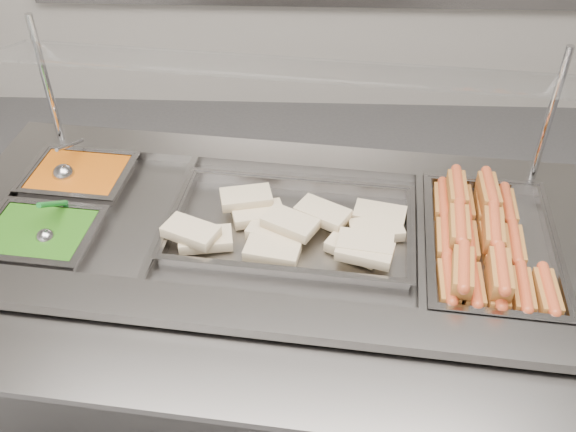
{
  "coord_description": "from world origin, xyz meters",
  "views": [
    {
      "loc": [
        -0.06,
        -0.81,
        1.87
      ],
      "look_at": [
        -0.1,
        0.46,
        0.82
      ],
      "focal_mm": 40.0,
      "sensor_mm": 36.0,
      "label": 1
    }
  ],
  "objects_px": {
    "sneeze_guard": "(281,71)",
    "serving_spoon": "(47,232)",
    "ladle": "(64,173)",
    "pan_hotdogs": "(489,252)",
    "steam_counter": "(273,323)",
    "pan_wraps": "(291,229)"
  },
  "relations": [
    {
      "from": "pan_wraps",
      "to": "ladle",
      "type": "distance_m",
      "value": 0.68
    },
    {
      "from": "pan_wraps",
      "to": "serving_spoon",
      "type": "relative_size",
      "value": 4.04
    },
    {
      "from": "sneeze_guard",
      "to": "ladle",
      "type": "relative_size",
      "value": 8.37
    },
    {
      "from": "pan_hotdogs",
      "to": "pan_wraps",
      "type": "bearing_deg",
      "value": 174.0
    },
    {
      "from": "sneeze_guard",
      "to": "pan_hotdogs",
      "type": "xyz_separation_m",
      "value": [
        0.54,
        -0.25,
        -0.36
      ]
    },
    {
      "from": "steam_counter",
      "to": "sneeze_guard",
      "type": "distance_m",
      "value": 0.76
    },
    {
      "from": "pan_wraps",
      "to": "ladle",
      "type": "height_order",
      "value": "ladle"
    },
    {
      "from": "steam_counter",
      "to": "pan_hotdogs",
      "type": "relative_size",
      "value": 3.36
    },
    {
      "from": "sneeze_guard",
      "to": "pan_wraps",
      "type": "bearing_deg",
      "value": -80.65
    },
    {
      "from": "ladle",
      "to": "serving_spoon",
      "type": "relative_size",
      "value": 1.12
    },
    {
      "from": "sneeze_guard",
      "to": "pan_wraps",
      "type": "relative_size",
      "value": 2.33
    },
    {
      "from": "sneeze_guard",
      "to": "serving_spoon",
      "type": "xyz_separation_m",
      "value": [
        -0.58,
        -0.27,
        -0.32
      ]
    },
    {
      "from": "steam_counter",
      "to": "ladle",
      "type": "height_order",
      "value": "ladle"
    },
    {
      "from": "sneeze_guard",
      "to": "pan_hotdogs",
      "type": "distance_m",
      "value": 0.7
    },
    {
      "from": "steam_counter",
      "to": "pan_wraps",
      "type": "distance_m",
      "value": 0.38
    },
    {
      "from": "sneeze_guard",
      "to": "pan_hotdogs",
      "type": "relative_size",
      "value": 2.87
    },
    {
      "from": "serving_spoon",
      "to": "sneeze_guard",
      "type": "bearing_deg",
      "value": 24.93
    },
    {
      "from": "steam_counter",
      "to": "serving_spoon",
      "type": "height_order",
      "value": "serving_spoon"
    },
    {
      "from": "sneeze_guard",
      "to": "ladle",
      "type": "bearing_deg",
      "value": -178.68
    },
    {
      "from": "pan_wraps",
      "to": "ladle",
      "type": "relative_size",
      "value": 3.59
    },
    {
      "from": "pan_hotdogs",
      "to": "sneeze_guard",
      "type": "bearing_deg",
      "value": 154.72
    },
    {
      "from": "sneeze_guard",
      "to": "pan_wraps",
      "type": "height_order",
      "value": "sneeze_guard"
    }
  ]
}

